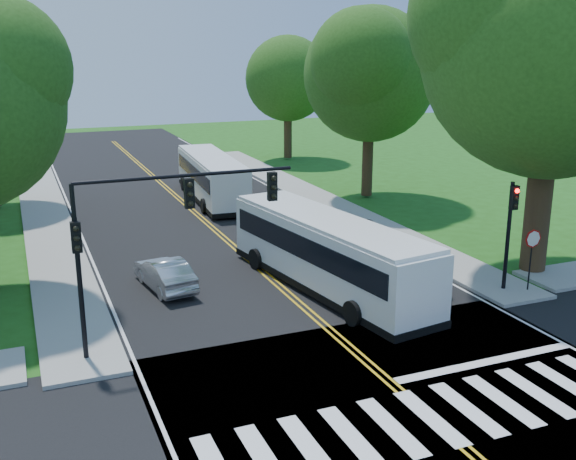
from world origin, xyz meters
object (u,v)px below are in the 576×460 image
bus_lead (328,252)px  suv (404,269)px  signal_ne (510,222)px  dark_sedan (360,233)px  bus_follow (211,177)px  hatchback (165,274)px  signal_nw (153,222)px

bus_lead → suv: bearing=162.5°
signal_ne → dark_sedan: 8.55m
bus_follow → hatchback: bus_follow is taller
bus_lead → bus_follow: size_ratio=1.06×
bus_follow → suv: (3.09, -18.17, -0.89)m
signal_nw → bus_lead: signal_nw is taller
signal_nw → dark_sedan: bearing=34.1°
hatchback → dark_sedan: (10.28, 2.29, 0.04)m
hatchback → suv: bearing=153.5°
bus_lead → hatchback: size_ratio=2.99×
bus_follow → suv: bearing=103.5°
hatchback → suv: hatchback is taller
bus_lead → dark_sedan: 6.48m
signal_ne → dark_sedan: size_ratio=0.92×
bus_follow → signal_nw: bearing=73.3°
bus_lead → dark_sedan: size_ratio=2.48×
signal_ne → dark_sedan: signal_ne is taller
signal_nw → suv: size_ratio=1.60×
signal_ne → bus_lead: bearing=155.2°
hatchback → bus_follow: bearing=-121.1°
signal_nw → hatchback: signal_nw is taller
signal_ne → bus_follow: size_ratio=0.39×
hatchback → dark_sedan: size_ratio=0.83×
bus_lead → bus_follow: bearing=-99.3°
signal_nw → dark_sedan: signal_nw is taller
signal_ne → bus_follow: signal_ne is taller
signal_nw → hatchback: 6.88m
hatchback → dark_sedan: dark_sedan is taller
signal_nw → suv: 11.74m
bus_lead → hatchback: bus_lead is taller
signal_ne → signal_nw: bearing=-180.0°
signal_nw → bus_lead: bearing=21.9°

